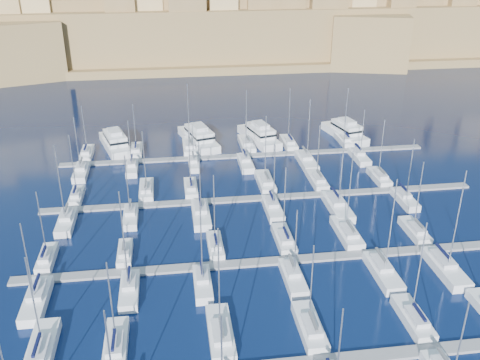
{
  "coord_description": "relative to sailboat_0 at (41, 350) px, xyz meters",
  "views": [
    {
      "loc": [
        -17.22,
        -81.12,
        46.53
      ],
      "look_at": [
        -5.18,
        6.0,
        6.16
      ],
      "focal_mm": 40.0,
      "sensor_mm": 36.0,
      "label": 1
    }
  ],
  "objects": [
    {
      "name": "motor_yacht_b",
      "position": [
        23.83,
        69.93,
        0.97
      ],
      "size": [
        9.58,
        18.2,
        5.25
      ],
      "color": "silver",
      "rests_on": "ground"
    },
    {
      "name": "sailboat_24",
      "position": [
        -1.61,
        42.74,
        -0.02
      ],
      "size": [
        2.28,
        7.59,
        13.33
      ],
      "color": "silver",
      "rests_on": "ground"
    },
    {
      "name": "sailboat_16",
      "position": [
        45.65,
        21.97,
        0.01
      ],
      "size": [
        3.03,
        10.1,
        15.63
      ],
      "color": "silver",
      "rests_on": "ground"
    },
    {
      "name": "sailboat_2",
      "position": [
        21.84,
        -0.03,
        0.01
      ],
      "size": [
        3.03,
        10.1,
        15.98
      ],
      "color": "silver",
      "rests_on": "ground"
    },
    {
      "name": "sailboat_4",
      "position": [
        47.25,
        -0.61,
        -0.0
      ],
      "size": [
        2.68,
        8.93,
        15.09
      ],
      "color": "silver",
      "rests_on": "ground"
    },
    {
      "name": "sailboat_29",
      "position": [
        59.58,
        43.21,
        -0.02
      ],
      "size": [
        2.56,
        8.55,
        13.34
      ],
      "color": "silver",
      "rests_on": "ground"
    },
    {
      "name": "sailboat_43",
      "position": [
        8.39,
        55.16,
        -0.04
      ],
      "size": [
        2.39,
        7.98,
        11.89
      ],
      "color": "silver",
      "rests_on": "ground"
    },
    {
      "name": "sailboat_21",
      "position": [
        33.7,
        10.71,
        -0.02
      ],
      "size": [
        2.67,
        8.9,
        12.48
      ],
      "color": "silver",
      "rests_on": "ground"
    },
    {
      "name": "sailboat_44",
      "position": [
        21.72,
        55.51,
        -0.06
      ],
      "size": [
        2.18,
        7.25,
        10.0
      ],
      "color": "silver",
      "rests_on": "ground"
    },
    {
      "name": "sailboat_12",
      "position": [
        -3.19,
        20.85,
        -0.03
      ],
      "size": [
        2.34,
        7.81,
        12.32
      ],
      "color": "silver",
      "rests_on": "ground"
    },
    {
      "name": "sailboat_13",
      "position": [
        8.78,
        20.65,
        -0.04
      ],
      "size": [
        2.23,
        7.42,
        11.69
      ],
      "color": "silver",
      "rests_on": "ground"
    },
    {
      "name": "sailboat_22",
      "position": [
        47.35,
        10.19,
        0.02
      ],
      "size": [
        2.98,
        9.94,
        16.54
      ],
      "color": "silver",
      "rests_on": "ground"
    },
    {
      "name": "sailboat_41",
      "position": [
        59.3,
        65.42,
        -0.01
      ],
      "size": [
        2.7,
        8.99,
        13.95
      ],
      "color": "silver",
      "rests_on": "ground"
    },
    {
      "name": "sailboat_37",
      "position": [
        8.92,
        65.27,
        -0.03
      ],
      "size": [
        2.6,
        8.68,
        12.13
      ],
      "color": "silver",
      "rests_on": "ground"
    },
    {
      "name": "motor_yacht_d",
      "position": [
        60.61,
        69.11,
        0.97
      ],
      "size": [
        8.16,
        16.4,
        5.25
      ],
      "color": "silver",
      "rests_on": "ground"
    },
    {
      "name": "motor_yacht_a",
      "position": [
        3.87,
        69.16,
        0.97
      ],
      "size": [
        8.92,
        16.52,
        5.25
      ],
      "color": "silver",
      "rests_on": "ground"
    },
    {
      "name": "sailboat_30",
      "position": [
        -2.0,
        32.56,
        0.01
      ],
      "size": [
        2.76,
        9.19,
        15.63
      ],
      "color": "silver",
      "rests_on": "ground"
    },
    {
      "name": "ground",
      "position": [
        34.23,
        28.04,
        -0.75
      ],
      "size": [
        600.0,
        600.0,
        0.0
      ],
      "primitive_type": "plane",
      "color": "black",
      "rests_on": "ground"
    },
    {
      "name": "sailboat_18",
      "position": [
        -2.62,
        10.22,
        -0.01
      ],
      "size": [
        2.97,
        9.89,
        13.47
      ],
      "color": "silver",
      "rests_on": "ground"
    },
    {
      "name": "sailboat_20",
      "position": [
        20.39,
        10.99,
        -0.02
      ],
      "size": [
        2.49,
        8.31,
        13.79
      ],
      "color": "silver",
      "rests_on": "ground"
    },
    {
      "name": "sailboat_32",
      "position": [
        21.64,
        32.05,
        0.01
      ],
      "size": [
        3.07,
        10.23,
        15.2
      ],
      "color": "silver",
      "rests_on": "ground"
    },
    {
      "name": "sailboat_47",
      "position": [
        59.28,
        54.69,
        -0.03
      ],
      "size": [
        2.68,
        8.93,
        12.27
      ],
      "color": "silver",
      "rests_on": "ground"
    },
    {
      "name": "sailboat_1",
      "position": [
        8.9,
        -0.46,
        -0.02
      ],
      "size": [
        2.77,
        9.23,
        12.75
      ],
      "color": "silver",
      "rests_on": "ground"
    },
    {
      "name": "pontoon_mid_near",
      "position": [
        34.23,
        16.04,
        -0.55
      ],
      "size": [
        84.0,
        2.0,
        0.4
      ],
      "primitive_type": "cube",
      "color": "slate",
      "rests_on": "ground"
    },
    {
      "name": "sailboat_25",
      "position": [
        11.7,
        43.5,
        -0.02
      ],
      "size": [
        2.74,
        9.15,
        13.09
      ],
      "color": "silver",
      "rests_on": "ground"
    },
    {
      "name": "sailboat_27",
      "position": [
        35.64,
        43.9,
        0.01
      ],
      "size": [
        2.99,
        9.96,
        14.96
      ],
      "color": "silver",
      "rests_on": "ground"
    },
    {
      "name": "sailboat_46",
      "position": [
        46.7,
        53.86,
        0.02
      ],
      "size": [
        3.19,
        10.62,
        15.39
      ],
      "color": "silver",
      "rests_on": "ground"
    },
    {
      "name": "sailboat_15",
      "position": [
        34.64,
        21.4,
        -0.01
      ],
      "size": [
        2.68,
        8.94,
        13.7
      ],
      "color": "silver",
      "rests_on": "ground"
    },
    {
      "name": "sailboat_0",
      "position": [
        0.0,
        0.0,
        0.0
      ],
      "size": [
        3.05,
        10.16,
        13.9
      ],
      "color": "silver",
      "rests_on": "ground"
    },
    {
      "name": "sailboat_34",
      "position": [
        46.95,
        31.61,
        0.03
      ],
      "size": [
        3.34,
        11.13,
        15.95
      ],
      "color": "silver",
      "rests_on": "ground"
    },
    {
      "name": "sailboat_40",
      "position": [
        45.33,
        65.51,
        -0.01
      ],
      "size": [
        2.75,
        9.16,
        14.34
      ],
      "color": "silver",
      "rests_on": "ground"
    },
    {
      "name": "sailboat_19",
      "position": [
        9.99,
        10.82,
        -0.02
      ],
      "size": [
        2.6,
        8.66,
        13.56
      ],
      "color": "silver",
      "rests_on": "ground"
    },
    {
      "name": "pontoon_far",
      "position": [
        34.23,
        60.04,
        -0.55
      ],
      "size": [
        84.0,
        2.0,
        0.4
      ],
      "primitive_type": "cube",
      "color": "slate",
      "rests_on": "ground"
    },
    {
      "name": "sailboat_38",
      "position": [
        21.44,
        66.27,
        0.02
      ],
      "size": [
        3.22,
        10.72,
        16.08
      ],
      "color": "silver",
      "rests_on": "ground"
    },
    {
      "name": "pontoon_mid_far",
      "position": [
        34.23,
        38.04,
        -0.55
      ],
      "size": [
        84.0,
        2.0,
        0.4
      ],
      "primitive_type": "cube",
      "color": "slate",
      "rests_on": "ground"
    },
    {
      "name": "sailboat_14",
      "position": [
        23.18,
        20.9,
        -0.02
      ],
      "size": [
        2.37,
        7.92,
        13.39
      ],
      "color": "silver",
      "rests_on": "ground"
    },
    {
      "name": "sailboat_17",
      "position": [
        57.36,
        21.15,
        -0.02
      ],
      "size": [
        2.53,
        8.44,
        13.51
      ],
      "color": "silver",
      "rests_on": "ground"
    },
    {
      "name": "sailboat_28",
      "position": [
        46.38,
        43.43,
        -0.02
      ],
      "size": [
        2.7,
        8.99,
        12.77
      ],
      "color": "silver",
      "rests_on": "ground"
    },
    {
      "name": "sailboat_42",
      "position": [
        -2.26,
        54.57,
        -0.02
      ],
      "size": [
        2.76,
        9.18,
        13.33
      ],
      "color": "silver",
      "rests_on": "ground"
    },
    {
      "name": "fortified_city",
      "position": [
        34.04,
        183.3,
        13.99
      ],
      "size": [
        460.0,
        108.95,
        59.52
      ],
      "color": "brown",
      "rests_on": "ground"
    },
    {
      "name": "sailboat_31",
      "position": [
        9.11,
        32.98,
        -0.02
      ],
      "size": [
        2.5,
        8.34,
        12.96
      ],
      "color": "silver",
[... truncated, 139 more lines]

